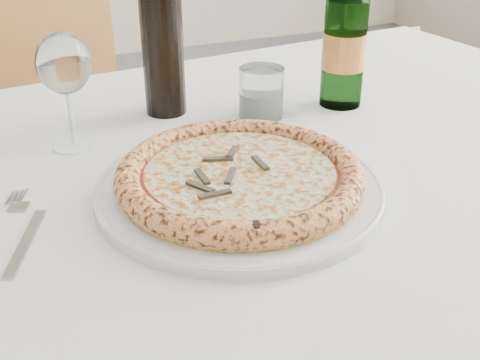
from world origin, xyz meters
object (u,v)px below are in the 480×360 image
(pizza, at_px, (240,176))
(wine_bottle, at_px, (162,43))
(wine_glass, at_px, (64,66))
(tumbler, at_px, (261,96))
(chair_far, at_px, (76,127))
(plate, at_px, (240,188))
(beer_bottle, at_px, (345,41))
(dining_table, at_px, (213,210))

(pizza, xyz_separation_m, wine_bottle, (-0.00, 0.31, 0.09))
(wine_glass, relative_size, tumbler, 2.09)
(chair_far, distance_m, plate, 0.89)
(chair_far, distance_m, pizza, 0.89)
(plate, xyz_separation_m, pizza, (-0.00, -0.00, 0.02))
(plate, relative_size, beer_bottle, 1.31)
(chair_far, distance_m, tumbler, 0.71)
(dining_table, bearing_deg, beer_bottle, 23.97)
(wine_bottle, bearing_deg, chair_far, 99.32)
(beer_bottle, bearing_deg, chair_far, 121.22)
(pizza, relative_size, wine_glass, 1.83)
(plate, distance_m, wine_bottle, 0.33)
(wine_glass, bearing_deg, beer_bottle, -0.45)
(pizza, bearing_deg, tumbler, 59.34)
(wine_bottle, bearing_deg, tumbler, -29.81)
(beer_bottle, bearing_deg, wine_glass, 179.55)
(dining_table, relative_size, wine_bottle, 6.05)
(dining_table, distance_m, wine_glass, 0.29)
(tumbler, xyz_separation_m, wine_bottle, (-0.14, 0.08, 0.08))
(wine_glass, xyz_separation_m, wine_bottle, (0.17, 0.08, -0.00))
(wine_glass, height_order, tumbler, wine_glass)
(pizza, relative_size, beer_bottle, 1.13)
(beer_bottle, bearing_deg, dining_table, -156.03)
(pizza, distance_m, tumbler, 0.27)
(wine_glass, distance_m, wine_bottle, 0.19)
(dining_table, height_order, chair_far, chair_far)
(chair_far, height_order, pizza, chair_far)
(pizza, xyz_separation_m, wine_glass, (-0.17, 0.23, 0.10))
(chair_far, relative_size, pizza, 2.97)
(dining_table, distance_m, wine_bottle, 0.29)
(wine_glass, relative_size, beer_bottle, 0.62)
(wine_bottle, bearing_deg, beer_bottle, -16.11)
(chair_far, xyz_separation_m, plate, (0.09, -0.85, 0.23))
(chair_far, bearing_deg, tumbler, -69.81)
(plate, relative_size, wine_bottle, 1.32)
(plate, bearing_deg, chair_far, 96.09)
(plate, relative_size, pizza, 1.17)
(dining_table, relative_size, beer_bottle, 6.02)
(plate, distance_m, pizza, 0.02)
(chair_far, distance_m, beer_bottle, 0.80)
(pizza, distance_m, beer_bottle, 0.38)
(pizza, relative_size, tumbler, 3.82)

